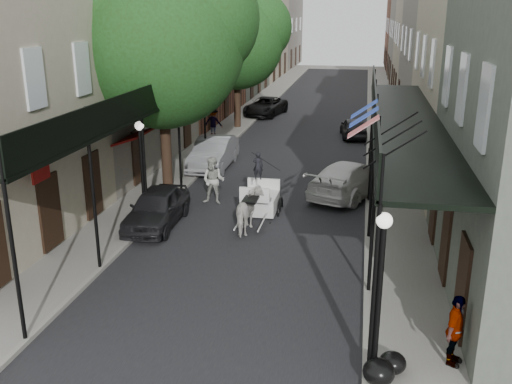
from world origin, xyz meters
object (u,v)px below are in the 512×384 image
at_px(lamppost_left, 142,170).
at_px(carriage, 262,185).
at_px(pedestrian_sidewalk_right, 455,330).
at_px(car_right_near, 350,179).
at_px(horse, 250,211).
at_px(car_right_far, 353,127).
at_px(car_left_far, 265,107).
at_px(tree_near, 172,37).
at_px(car_left_mid, 213,153).
at_px(pedestrian_walking, 213,181).
at_px(car_left_near, 157,208).
at_px(tree_far, 243,38).
at_px(lamppost_right_near, 379,296).
at_px(lamppost_right_far, 373,118).
at_px(pedestrian_sidewalk_left, 213,122).

distance_m(lamppost_left, carriage, 4.73).
distance_m(pedestrian_sidewalk_right, car_right_near, 12.29).
relative_size(horse, car_right_far, 0.50).
bearing_deg(horse, car_right_near, -124.65).
bearing_deg(car_right_far, car_left_far, -51.33).
distance_m(tree_near, car_left_mid, 6.90).
relative_size(tree_near, car_right_near, 1.91).
bearing_deg(pedestrian_sidewalk_right, car_right_near, 35.69).
relative_size(pedestrian_walking, car_right_near, 0.38).
bearing_deg(car_right_far, carriage, 70.52).
distance_m(lamppost_left, horse, 4.15).
height_order(lamppost_left, car_left_near, lamppost_left).
height_order(tree_far, horse, tree_far).
xyz_separation_m(tree_far, car_right_near, (7.43, -13.34, -5.11)).
xyz_separation_m(lamppost_left, car_left_far, (0.50, 23.11, -1.38)).
bearing_deg(pedestrian_walking, tree_near, 146.91).
height_order(horse, car_right_near, horse).
distance_m(pedestrian_sidewalk_right, car_right_far, 23.90).
distance_m(carriage, car_left_mid, 6.59).
height_order(pedestrian_sidewalk_right, car_right_near, pedestrian_sidewalk_right).
bearing_deg(horse, lamppost_right_near, 117.99).
relative_size(tree_near, horse, 5.32).
xyz_separation_m(lamppost_right_near, car_left_mid, (-7.70, 16.00, -1.28)).
bearing_deg(car_left_far, pedestrian_sidewalk_right, -62.49).
bearing_deg(lamppost_right_far, pedestrian_sidewalk_right, -84.93).
bearing_deg(pedestrian_sidewalk_left, lamppost_right_near, 116.75).
bearing_deg(lamppost_right_near, carriage, 112.29).
xyz_separation_m(tree_far, lamppost_right_far, (8.35, -6.18, -3.79)).
bearing_deg(car_left_mid, car_left_near, -90.57).
bearing_deg(tree_near, pedestrian_sidewalk_right, -48.61).
height_order(tree_near, lamppost_right_far, tree_near).
height_order(lamppost_left, pedestrian_walking, lamppost_left).
relative_size(horse, pedestrian_walking, 0.93).
bearing_deg(horse, pedestrian_sidewalk_left, -70.51).
bearing_deg(car_left_far, car_right_far, -34.30).
xyz_separation_m(lamppost_right_near, lamppost_right_far, (0.00, 20.00, 0.00)).
height_order(lamppost_right_near, car_right_far, lamppost_right_near).
bearing_deg(pedestrian_sidewalk_right, pedestrian_sidewalk_left, 50.43).
bearing_deg(lamppost_right_near, horse, 118.01).
relative_size(tree_far, lamppost_left, 2.32).
height_order(tree_near, pedestrian_sidewalk_right, tree_near).
relative_size(carriage, car_left_mid, 0.55).
xyz_separation_m(horse, car_left_mid, (-3.44, 8.00, 0.00)).
height_order(lamppost_right_far, pedestrian_walking, lamppost_right_far).
height_order(car_left_mid, car_left_far, car_left_mid).
distance_m(lamppost_right_far, pedestrian_sidewalk_right, 19.27).
distance_m(tree_near, lamppost_right_far, 12.24).
bearing_deg(car_right_near, pedestrian_sidewalk_right, 125.82).
relative_size(pedestrian_sidewalk_left, pedestrian_sidewalk_right, 1.06).
height_order(tree_near, tree_far, tree_near).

